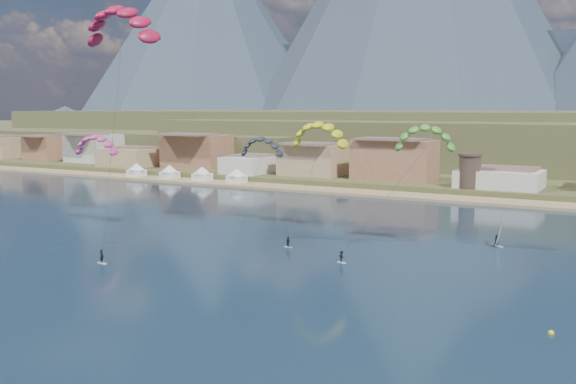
{
  "coord_description": "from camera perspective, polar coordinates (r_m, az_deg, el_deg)",
  "views": [
    {
      "loc": [
        44.76,
        -47.9,
        21.78
      ],
      "look_at": [
        0.0,
        32.0,
        10.0
      ],
      "focal_mm": 41.22,
      "sensor_mm": 36.0,
      "label": 1
    }
  ],
  "objects": [
    {
      "name": "watchtower",
      "position": [
        167.42,
        15.4,
        1.78
      ],
      "size": [
        5.82,
        5.82,
        8.6
      ],
      "color": "#47382D",
      "rests_on": "ground"
    },
    {
      "name": "ground",
      "position": [
        69.08,
        -13.35,
        -11.25
      ],
      "size": [
        2400.0,
        2400.0,
        0.0
      ],
      "primitive_type": "plane",
      "color": "black",
      "rests_on": "ground"
    },
    {
      "name": "kitesurfer_red",
      "position": [
        107.0,
        -14.21,
        14.22
      ],
      "size": [
        13.52,
        14.37,
        38.46
      ],
      "color": "silver",
      "rests_on": "ground"
    },
    {
      "name": "distant_kite_dark",
      "position": [
        121.7,
        -2.27,
        4.23
      ],
      "size": [
        8.94,
        6.45,
        18.09
      ],
      "color": "#262626",
      "rests_on": "ground"
    },
    {
      "name": "distant_kite_pink",
      "position": [
        140.04,
        -16.25,
        4.21
      ],
      "size": [
        10.17,
        6.88,
        18.08
      ],
      "color": "#262626",
      "rests_on": "ground"
    },
    {
      "name": "buoy",
      "position": [
        70.03,
        21.75,
        -11.24
      ],
      "size": [
        0.6,
        0.6,
        0.6
      ],
      "color": "yellow",
      "rests_on": "ground"
    },
    {
      "name": "beach_tents",
      "position": [
        196.61,
        -8.89,
        1.97
      ],
      "size": [
        43.4,
        6.4,
        5.0
      ],
      "color": "white",
      "rests_on": "ground"
    },
    {
      "name": "windsurfer",
      "position": [
        109.38,
        17.64,
        -3.81
      ],
      "size": [
        2.56,
        2.6,
        4.1
      ],
      "color": "silver",
      "rests_on": "ground"
    },
    {
      "name": "kitesurfer_yellow",
      "position": [
        113.49,
        2.72,
        5.29
      ],
      "size": [
        10.78,
        15.83,
        21.96
      ],
      "color": "silver",
      "rests_on": "ground"
    },
    {
      "name": "kitesurfer_green",
      "position": [
        100.74,
        11.67,
        4.85
      ],
      "size": [
        13.25,
        16.36,
        22.24
      ],
      "color": "silver",
      "rests_on": "ground"
    },
    {
      "name": "beach",
      "position": [
        161.72,
        12.92,
        -0.51
      ],
      "size": [
        2200.0,
        12.0,
        0.9
      ],
      "color": "tan",
      "rests_on": "ground"
    },
    {
      "name": "town",
      "position": [
        190.37,
        2.74,
        3.17
      ],
      "size": [
        400.0,
        24.0,
        12.0
      ],
      "color": "silver",
      "rests_on": "ground"
    }
  ]
}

